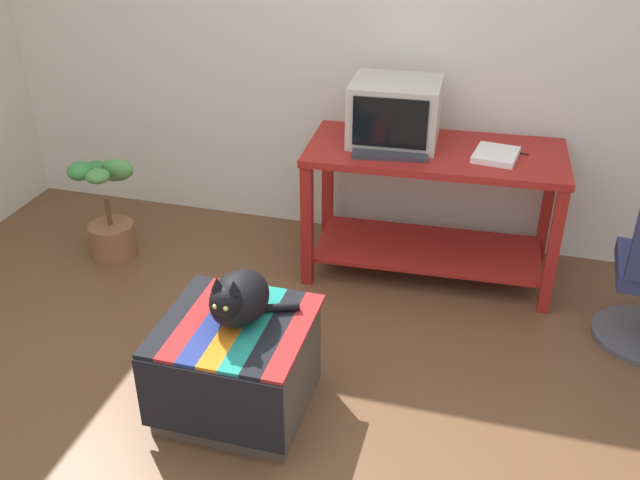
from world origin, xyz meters
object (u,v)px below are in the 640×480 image
desk (433,190)px  tv_monitor (395,113)px  ottoman_with_blanket (237,365)px  cat (238,298)px  book (496,155)px  potted_plant (108,211)px  keyboard (390,154)px

desk → tv_monitor: size_ratio=2.86×
ottoman_with_blanket → cat: cat is taller
book → potted_plant: size_ratio=0.39×
tv_monitor → potted_plant: bearing=-170.1°
desk → keyboard: size_ratio=3.56×
keyboard → ottoman_with_blanket: bearing=-117.5°
keyboard → book: (0.54, 0.12, 0.00)m
potted_plant → cat: bearing=-39.6°
keyboard → cat: bearing=-117.2°
ottoman_with_blanket → potted_plant: (-1.23, 1.06, 0.07)m
keyboard → tv_monitor: bearing=87.3°
tv_monitor → keyboard: 0.26m
tv_monitor → ottoman_with_blanket: size_ratio=0.79×
tv_monitor → cat: bearing=-108.4°
desk → keyboard: 0.37m
keyboard → potted_plant: bearing=177.3°
keyboard → ottoman_with_blanket: (-0.42, -1.22, -0.56)m
ottoman_with_blanket → cat: 0.34m
tv_monitor → keyboard: bearing=-87.4°
keyboard → cat: keyboard is taller
desk → book: book is taller
tv_monitor → book: 0.59m
keyboard → book: bearing=4.5°
keyboard → potted_plant: size_ratio=0.62×
book → potted_plant: book is taller
desk → book: 0.41m
tv_monitor → book: (0.56, -0.09, -0.15)m
desk → ottoman_with_blanket: 1.55m
tv_monitor → ottoman_with_blanket: bearing=-108.7°
potted_plant → desk: bearing=9.6°
tv_monitor → book: size_ratio=1.98×
book → potted_plant: 2.27m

